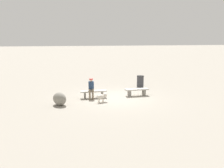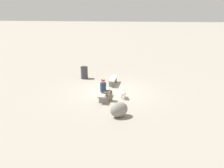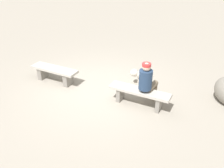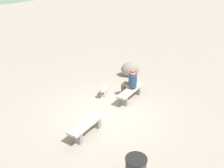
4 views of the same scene
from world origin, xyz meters
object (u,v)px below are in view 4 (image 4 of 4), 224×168
(bench_left, at_px, (87,126))
(seated_person, at_px, (131,82))
(bench_right, at_px, (131,92))
(dog, at_px, (104,89))
(boulder, at_px, (130,69))

(bench_left, xyz_separation_m, seated_person, (2.93, 0.00, 0.40))
(bench_left, xyz_separation_m, bench_right, (2.78, -0.10, 0.02))
(seated_person, relative_size, dog, 1.79)
(bench_left, bearing_deg, dog, 22.40)
(dog, bearing_deg, bench_right, 89.95)
(bench_left, relative_size, seated_person, 1.23)
(seated_person, bearing_deg, bench_right, -139.59)
(bench_right, bearing_deg, bench_left, 178.94)
(bench_right, bearing_deg, dog, 109.03)
(bench_left, distance_m, dog, 2.62)
(dog, distance_m, boulder, 2.39)
(bench_left, bearing_deg, bench_right, -1.06)
(bench_right, xyz_separation_m, boulder, (2.04, 1.12, 0.02))
(bench_left, height_order, boulder, boulder)
(bench_right, xyz_separation_m, seated_person, (0.15, 0.10, 0.37))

